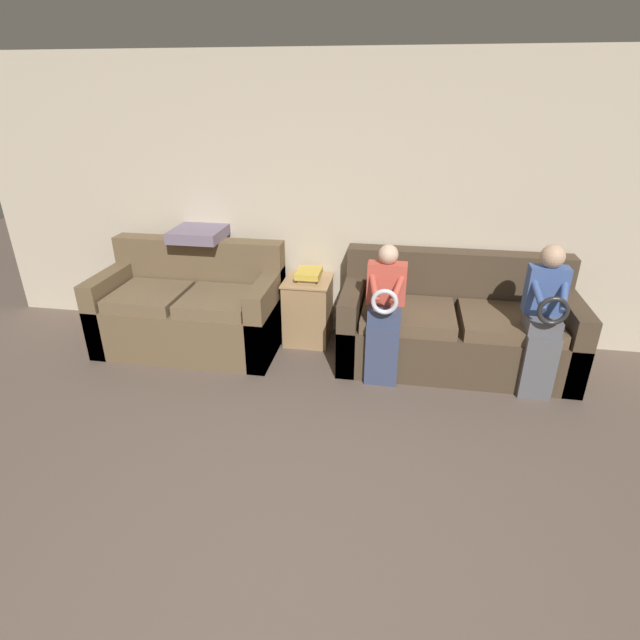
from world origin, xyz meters
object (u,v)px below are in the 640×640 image
(book_stack, at_px, (309,274))
(throw_pillow, at_px, (198,234))
(couch_main, at_px, (454,327))
(child_right_seated, at_px, (544,315))
(side_shelf, at_px, (308,309))
(child_left_seated, at_px, (385,310))
(couch_side, at_px, (192,311))

(book_stack, xyz_separation_m, throw_pillow, (-1.05, 0.02, 0.33))
(couch_main, distance_m, child_right_seated, 0.79)
(couch_main, distance_m, book_stack, 1.40)
(child_right_seated, bearing_deg, side_shelf, 164.03)
(child_left_seated, xyz_separation_m, child_right_seated, (1.22, 0.01, 0.04))
(child_left_seated, relative_size, throw_pillow, 2.44)
(couch_side, distance_m, child_right_seated, 3.05)
(couch_main, bearing_deg, child_left_seated, -147.59)
(couch_side, bearing_deg, couch_main, 2.17)
(side_shelf, bearing_deg, child_left_seated, -37.36)
(child_left_seated, distance_m, side_shelf, 0.98)
(couch_main, xyz_separation_m, throw_pillow, (-2.39, 0.20, 0.68))
(child_left_seated, distance_m, throw_pillow, 1.92)
(child_right_seated, height_order, throw_pillow, child_right_seated)
(couch_main, distance_m, child_left_seated, 0.78)
(side_shelf, xyz_separation_m, throw_pillow, (-1.04, 0.02, 0.69))
(couch_main, height_order, book_stack, couch_main)
(side_shelf, relative_size, book_stack, 2.16)
(child_right_seated, xyz_separation_m, book_stack, (-1.95, 0.56, 0.01))
(child_left_seated, bearing_deg, book_stack, 142.07)
(couch_side, xyz_separation_m, child_left_seated, (1.80, -0.29, 0.27))
(couch_side, xyz_separation_m, book_stack, (1.07, 0.28, 0.33))
(child_left_seated, bearing_deg, throw_pillow, 161.70)
(couch_main, relative_size, side_shelf, 3.18)
(couch_main, height_order, child_left_seated, child_left_seated)
(couch_main, bearing_deg, side_shelf, 172.39)
(couch_main, xyz_separation_m, couch_side, (-2.41, -0.09, 0.02))
(couch_main, relative_size, book_stack, 6.86)
(side_shelf, distance_m, book_stack, 0.35)
(book_stack, bearing_deg, child_right_seated, -16.16)
(child_left_seated, relative_size, book_stack, 3.93)
(couch_side, distance_m, book_stack, 1.15)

